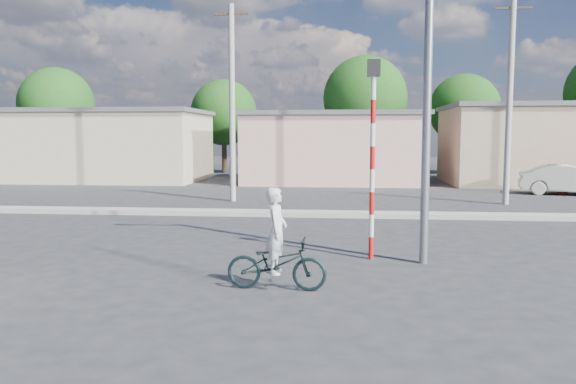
# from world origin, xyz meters

# --- Properties ---
(ground_plane) EXTENTS (120.00, 120.00, 0.00)m
(ground_plane) POSITION_xyz_m (0.00, 0.00, 0.00)
(ground_plane) COLOR #29292B
(ground_plane) RESTS_ON ground
(median) EXTENTS (40.00, 0.80, 0.16)m
(median) POSITION_xyz_m (0.00, 8.00, 0.08)
(median) COLOR #99968E
(median) RESTS_ON ground
(bicycle) EXTENTS (1.82, 0.72, 0.94)m
(bicycle) POSITION_xyz_m (1.40, -1.16, 0.47)
(bicycle) COLOR black
(bicycle) RESTS_ON ground
(cyclist) EXTENTS (0.39, 0.58, 1.53)m
(cyclist) POSITION_xyz_m (1.40, -1.16, 0.77)
(cyclist) COLOR silver
(cyclist) RESTS_ON ground
(car_cream) EXTENTS (4.47, 2.49, 1.39)m
(car_cream) POSITION_xyz_m (12.86, 15.95, 0.70)
(car_cream) COLOR beige
(car_cream) RESTS_ON ground
(traffic_pole) EXTENTS (0.28, 0.18, 4.36)m
(traffic_pole) POSITION_xyz_m (3.20, 1.50, 2.59)
(traffic_pole) COLOR red
(traffic_pole) RESTS_ON ground
(streetlight) EXTENTS (2.34, 0.22, 9.00)m
(streetlight) POSITION_xyz_m (4.14, 1.20, 4.96)
(streetlight) COLOR slate
(streetlight) RESTS_ON ground
(building_row) EXTENTS (37.80, 7.30, 4.44)m
(building_row) POSITION_xyz_m (1.10, 22.00, 2.13)
(building_row) COLOR #C4B994
(building_row) RESTS_ON ground
(tree_row) EXTENTS (51.24, 7.43, 8.42)m
(tree_row) POSITION_xyz_m (7.45, 28.53, 4.96)
(tree_row) COLOR #38281E
(tree_row) RESTS_ON ground
(utility_poles) EXTENTS (35.40, 0.24, 8.00)m
(utility_poles) POSITION_xyz_m (3.25, 12.00, 4.07)
(utility_poles) COLOR #99968E
(utility_poles) RESTS_ON ground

